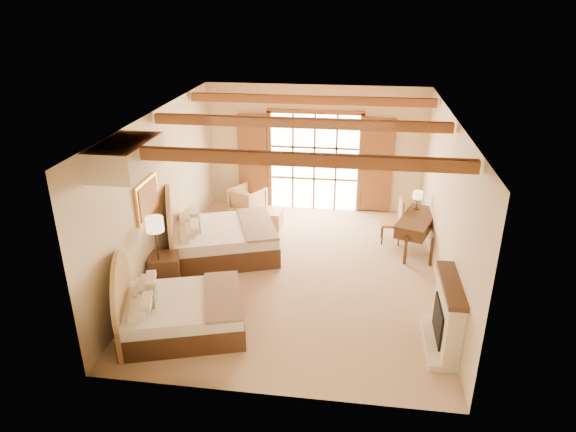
% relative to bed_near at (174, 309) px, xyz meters
% --- Properties ---
extents(floor, '(7.00, 7.00, 0.00)m').
position_rel_bed_near_xyz_m(floor, '(1.81, 2.19, -0.39)').
color(floor, '#CAAC89').
rests_on(floor, ground).
extents(wall_back, '(5.50, 0.00, 5.50)m').
position_rel_bed_near_xyz_m(wall_back, '(1.81, 5.69, 1.21)').
color(wall_back, beige).
rests_on(wall_back, ground).
extents(wall_left, '(0.00, 7.00, 7.00)m').
position_rel_bed_near_xyz_m(wall_left, '(-0.94, 2.19, 1.21)').
color(wall_left, beige).
rests_on(wall_left, ground).
extents(wall_right, '(0.00, 7.00, 7.00)m').
position_rel_bed_near_xyz_m(wall_right, '(4.56, 2.19, 1.21)').
color(wall_right, beige).
rests_on(wall_right, ground).
extents(ceiling, '(7.00, 7.00, 0.00)m').
position_rel_bed_near_xyz_m(ceiling, '(1.81, 2.19, 2.81)').
color(ceiling, '#BC763E').
rests_on(ceiling, ground).
extents(ceiling_beams, '(5.39, 4.60, 0.18)m').
position_rel_bed_near_xyz_m(ceiling_beams, '(1.81, 2.19, 2.69)').
color(ceiling_beams, brown).
rests_on(ceiling_beams, ceiling).
extents(french_doors, '(3.95, 0.08, 2.60)m').
position_rel_bed_near_xyz_m(french_doors, '(1.81, 5.63, 0.86)').
color(french_doors, white).
rests_on(french_doors, ground).
extents(fireplace, '(0.46, 1.40, 1.16)m').
position_rel_bed_near_xyz_m(fireplace, '(4.41, 0.19, 0.12)').
color(fireplace, beige).
rests_on(fireplace, ground).
extents(painting, '(0.06, 0.95, 0.75)m').
position_rel_bed_near_xyz_m(painting, '(-0.89, 1.44, 1.36)').
color(painting, gold).
rests_on(painting, wall_left).
extents(canopy_valance, '(0.70, 1.40, 0.45)m').
position_rel_bed_near_xyz_m(canopy_valance, '(-0.59, 0.19, 2.56)').
color(canopy_valance, '#F5E7C1').
rests_on(canopy_valance, ceiling).
extents(bed_near, '(2.39, 2.00, 1.31)m').
position_rel_bed_near_xyz_m(bed_near, '(0.00, 0.00, 0.00)').
color(bed_near, '#45271C').
rests_on(bed_near, floor).
extents(bed_far, '(2.75, 2.32, 1.46)m').
position_rel_bed_near_xyz_m(bed_far, '(-0.04, 2.71, 0.05)').
color(bed_far, '#45271C').
rests_on(bed_far, floor).
extents(nightstand, '(0.69, 0.69, 0.66)m').
position_rel_bed_near_xyz_m(nightstand, '(-0.65, 1.31, -0.06)').
color(nightstand, '#45271C').
rests_on(nightstand, floor).
extents(floor_lamp, '(0.32, 0.32, 1.51)m').
position_rel_bed_near_xyz_m(floor_lamp, '(-0.69, 1.16, 0.89)').
color(floor_lamp, '#372618').
rests_on(floor_lamp, floor).
extents(armchair, '(1.01, 1.02, 0.69)m').
position_rel_bed_near_xyz_m(armchair, '(0.17, 5.10, -0.05)').
color(armchair, tan).
rests_on(armchair, floor).
extents(ottoman, '(0.62, 0.62, 0.43)m').
position_rel_bed_near_xyz_m(ottoman, '(0.86, 4.30, -0.18)').
color(ottoman, tan).
rests_on(ottoman, floor).
extents(desk, '(1.08, 1.59, 0.79)m').
position_rel_bed_near_xyz_m(desk, '(4.25, 3.55, 0.03)').
color(desk, '#45271C').
rests_on(desk, floor).
extents(desk_chair, '(0.50, 0.50, 1.05)m').
position_rel_bed_near_xyz_m(desk_chair, '(3.75, 3.89, -0.07)').
color(desk_chair, olive).
rests_on(desk_chair, floor).
extents(desk_lamp, '(0.21, 0.21, 0.42)m').
position_rel_bed_near_xyz_m(desk_lamp, '(4.26, 4.00, 0.71)').
color(desk_lamp, '#372618').
rests_on(desk_lamp, desk).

